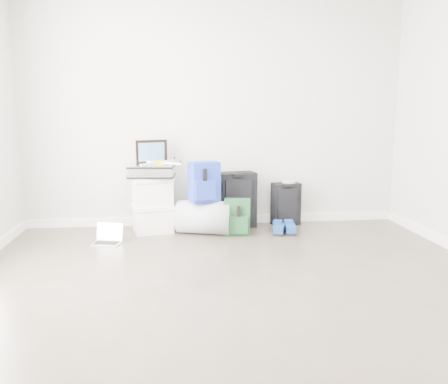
{
  "coord_description": "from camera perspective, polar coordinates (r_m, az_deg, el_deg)",
  "views": [
    {
      "loc": [
        -0.49,
        -3.16,
        1.38
      ],
      "look_at": [
        0.05,
        1.9,
        0.49
      ],
      "focal_mm": 38.0,
      "sensor_mm": 36.0,
      "label": 1
    }
  ],
  "objects": [
    {
      "name": "briefcase",
      "position": [
        5.38,
        -8.69,
        2.5
      ],
      "size": [
        0.53,
        0.41,
        0.14
      ],
      "primitive_type": "cube",
      "rotation": [
        0.0,
        0.0,
        -0.09
      ],
      "color": "#B2B2B7",
      "rests_on": "boxes_stack"
    },
    {
      "name": "shoes",
      "position": [
        5.42,
        7.34,
        -4.45
      ],
      "size": [
        0.31,
        0.31,
        0.1
      ],
      "rotation": [
        0.0,
        0.0,
        -0.26
      ],
      "color": "black",
      "rests_on": "ground"
    },
    {
      "name": "ground",
      "position": [
        3.48,
        2.56,
        -13.49
      ],
      "size": [
        5.0,
        5.0,
        0.0
      ],
      "primitive_type": "plane",
      "color": "#3E352D",
      "rests_on": "ground"
    },
    {
      "name": "room_envelope",
      "position": [
        3.23,
        2.76,
        15.91
      ],
      "size": [
        4.52,
        5.02,
        2.71
      ],
      "color": "beige",
      "rests_on": "ground"
    },
    {
      "name": "large_suitcase",
      "position": [
        5.61,
        1.58,
        -0.95
      ],
      "size": [
        0.46,
        0.34,
        0.65
      ],
      "rotation": [
        0.0,
        0.0,
        0.19
      ],
      "color": "black",
      "rests_on": "ground"
    },
    {
      "name": "blue_backpack",
      "position": [
        5.24,
        -2.38,
        1.12
      ],
      "size": [
        0.36,
        0.32,
        0.44
      ],
      "rotation": [
        0.0,
        0.0,
        0.33
      ],
      "color": "#1839A0",
      "rests_on": "duffel_bag"
    },
    {
      "name": "duffel_bag",
      "position": [
        5.34,
        -2.37,
        -3.07
      ],
      "size": [
        0.68,
        0.53,
        0.37
      ],
      "primitive_type": "cylinder",
      "rotation": [
        0.0,
        1.57,
        -0.31
      ],
      "color": "#94959C",
      "rests_on": "ground"
    },
    {
      "name": "drone",
      "position": [
        5.34,
        -7.87,
        3.54
      ],
      "size": [
        0.51,
        0.51,
        0.06
      ],
      "rotation": [
        0.0,
        0.0,
        0.15
      ],
      "color": "gold",
      "rests_on": "briefcase"
    },
    {
      "name": "boxes_stack",
      "position": [
        5.44,
        -8.58,
        -1.51
      ],
      "size": [
        0.5,
        0.44,
        0.63
      ],
      "rotation": [
        0.0,
        0.0,
        0.21
      ],
      "color": "silver",
      "rests_on": "ground"
    },
    {
      "name": "rolled_rug",
      "position": [
        5.82,
        7.75,
        -1.27
      ],
      "size": [
        0.17,
        0.17,
        0.53
      ],
      "primitive_type": "cylinder",
      "color": "tan",
      "rests_on": "ground"
    },
    {
      "name": "laptop",
      "position": [
        5.13,
        -13.78,
        -5.46
      ],
      "size": [
        0.32,
        0.27,
        0.2
      ],
      "rotation": [
        0.0,
        0.0,
        -0.24
      ],
      "color": "silver",
      "rests_on": "ground"
    },
    {
      "name": "painting",
      "position": [
        5.45,
        -8.7,
        4.79
      ],
      "size": [
        0.35,
        0.14,
        0.27
      ],
      "rotation": [
        0.0,
        0.0,
        0.32
      ],
      "color": "black",
      "rests_on": "briefcase"
    },
    {
      "name": "carry_on",
      "position": [
        5.77,
        7.45,
        -1.45
      ],
      "size": [
        0.35,
        0.26,
        0.51
      ],
      "rotation": [
        0.0,
        0.0,
        0.17
      ],
      "color": "black",
      "rests_on": "ground"
    },
    {
      "name": "green_backpack",
      "position": [
        5.29,
        1.62,
        -3.11
      ],
      "size": [
        0.31,
        0.25,
        0.4
      ],
      "rotation": [
        0.0,
        0.0,
        -0.16
      ],
      "color": "#153B1E",
      "rests_on": "ground"
    }
  ]
}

